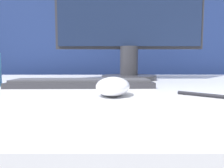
{
  "coord_description": "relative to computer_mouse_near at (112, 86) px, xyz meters",
  "views": [
    {
      "loc": [
        -0.07,
        -0.75,
        0.85
      ],
      "look_at": [
        -0.07,
        -0.24,
        0.8
      ],
      "focal_mm": 35.0,
      "sensor_mm": 36.0,
      "label": 1
    }
  ],
  "objects": [
    {
      "name": "keyboard",
      "position": [
        -0.1,
        0.19,
        -0.01
      ],
      "size": [
        0.44,
        0.13,
        0.02
      ],
      "rotation": [
        0.0,
        0.0,
        0.02
      ],
      "color": "#28282D",
      "rests_on": "desk"
    },
    {
      "name": "partition_panel",
      "position": [
        0.07,
        0.98,
        -0.15
      ],
      "size": [
        5.0,
        0.03,
        1.31
      ],
      "color": "navy",
      "rests_on": "ground_plane"
    },
    {
      "name": "computer_mouse_near",
      "position": [
        0.0,
        0.0,
        0.0
      ],
      "size": [
        0.09,
        0.12,
        0.04
      ],
      "rotation": [
        0.0,
        0.0,
        -0.21
      ],
      "color": "white",
      "rests_on": "desk"
    },
    {
      "name": "monitor",
      "position": [
        0.07,
        0.46,
        0.28
      ],
      "size": [
        0.63,
        0.24,
        0.57
      ],
      "color": "#28282D",
      "rests_on": "desk"
    },
    {
      "name": "pen",
      "position": [
        0.21,
        -0.02,
        -0.02
      ],
      "size": [
        0.11,
        0.1,
        0.01
      ],
      "rotation": [
        0.0,
        0.0,
        -0.74
      ],
      "color": "black",
      "rests_on": "desk"
    }
  ]
}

